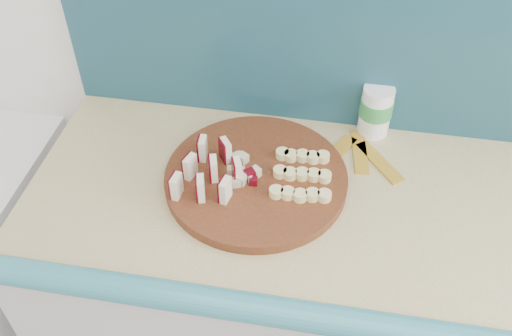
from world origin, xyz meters
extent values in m
cube|color=beige|center=(0.10, 1.50, 0.44)|extent=(2.20, 0.60, 0.88)
cylinder|color=#471D0F|center=(-0.48, 1.53, 0.92)|extent=(0.45, 0.45, 0.03)
cube|color=#F5E6C4|center=(-0.64, 1.44, 0.97)|extent=(0.02, 0.04, 0.06)
cube|color=#4E050F|center=(-0.65, 1.43, 0.97)|extent=(0.01, 0.04, 0.06)
cube|color=#F5E6C4|center=(-0.63, 1.50, 0.97)|extent=(0.02, 0.04, 0.06)
cube|color=#4E050F|center=(-0.64, 1.50, 0.97)|extent=(0.01, 0.04, 0.06)
cube|color=#F5E6C4|center=(-0.61, 1.56, 0.97)|extent=(0.02, 0.04, 0.06)
cube|color=#4E050F|center=(-0.62, 1.56, 0.97)|extent=(0.01, 0.04, 0.06)
cube|color=#F5E6C4|center=(-0.59, 1.44, 0.97)|extent=(0.02, 0.04, 0.06)
cube|color=#4E050F|center=(-0.60, 1.44, 0.97)|extent=(0.01, 0.04, 0.06)
cube|color=#F5E6C4|center=(-0.57, 1.50, 0.97)|extent=(0.02, 0.04, 0.06)
cube|color=#4E050F|center=(-0.58, 1.50, 0.97)|extent=(0.01, 0.04, 0.06)
cube|color=#F5E6C4|center=(-0.56, 1.57, 0.97)|extent=(0.02, 0.04, 0.06)
cube|color=#4E050F|center=(-0.57, 1.57, 0.97)|extent=(0.01, 0.04, 0.06)
cube|color=#F5E6C4|center=(-0.53, 1.44, 0.97)|extent=(0.02, 0.04, 0.06)
cube|color=#4E050F|center=(-0.54, 1.44, 0.97)|extent=(0.01, 0.04, 0.06)
cube|color=#F5E6C4|center=(-0.52, 1.51, 0.97)|extent=(0.02, 0.04, 0.06)
cube|color=#4E050F|center=(-0.53, 1.51, 0.97)|extent=(0.01, 0.04, 0.06)
cube|color=beige|center=(-0.50, 1.53, 0.95)|extent=(0.02, 0.02, 0.02)
cube|color=beige|center=(-0.49, 1.54, 0.95)|extent=(0.02, 0.02, 0.02)
cube|color=#4E050F|center=(-0.49, 1.55, 0.95)|extent=(0.02, 0.02, 0.02)
cube|color=beige|center=(-0.51, 1.54, 0.95)|extent=(0.02, 0.02, 0.02)
cube|color=beige|center=(-0.52, 1.55, 0.95)|extent=(0.02, 0.02, 0.02)
cube|color=beige|center=(-0.53, 1.54, 0.95)|extent=(0.02, 0.02, 0.02)
cube|color=beige|center=(-0.52, 1.53, 0.95)|extent=(0.02, 0.02, 0.02)
cube|color=beige|center=(-0.53, 1.52, 0.95)|extent=(0.02, 0.02, 0.02)
cube|color=#4E050F|center=(-0.53, 1.51, 0.95)|extent=(0.02, 0.02, 0.02)
cube|color=beige|center=(-0.51, 1.51, 0.95)|extent=(0.02, 0.02, 0.02)
cube|color=beige|center=(-0.50, 1.51, 0.95)|extent=(0.02, 0.02, 0.02)
cube|color=beige|center=(-0.50, 1.52, 0.95)|extent=(0.02, 0.02, 0.02)
cube|color=beige|center=(-0.49, 1.52, 0.95)|extent=(0.02, 0.02, 0.02)
cylinder|color=#F0DF92|center=(-0.43, 1.47, 0.95)|extent=(0.03, 0.03, 0.02)
cylinder|color=#F0DF92|center=(-0.40, 1.47, 0.95)|extent=(0.03, 0.03, 0.02)
cylinder|color=#F0DF92|center=(-0.38, 1.47, 0.95)|extent=(0.03, 0.03, 0.02)
cylinder|color=#F0DF92|center=(-0.35, 1.48, 0.95)|extent=(0.03, 0.03, 0.02)
cylinder|color=#F0DF92|center=(-0.33, 1.48, 0.95)|extent=(0.03, 0.03, 0.02)
cylinder|color=#F0DF92|center=(-0.43, 1.53, 0.95)|extent=(0.03, 0.03, 0.02)
cylinder|color=#F0DF92|center=(-0.40, 1.53, 0.95)|extent=(0.03, 0.03, 0.02)
cylinder|color=#F0DF92|center=(-0.38, 1.54, 0.95)|extent=(0.03, 0.03, 0.02)
cylinder|color=#F0DF92|center=(-0.35, 1.54, 0.95)|extent=(0.03, 0.03, 0.02)
cylinder|color=#F0DF92|center=(-0.33, 1.54, 0.95)|extent=(0.03, 0.03, 0.02)
cylinder|color=#F0DF92|center=(-0.43, 1.60, 0.95)|extent=(0.03, 0.03, 0.02)
cylinder|color=#F0DF92|center=(-0.41, 1.60, 0.95)|extent=(0.03, 0.03, 0.02)
cylinder|color=#F0DF92|center=(-0.38, 1.60, 0.95)|extent=(0.03, 0.03, 0.02)
cylinder|color=#F0DF92|center=(-0.36, 1.60, 0.95)|extent=(0.03, 0.03, 0.02)
cylinder|color=#F0DF92|center=(-0.33, 1.60, 0.95)|extent=(0.03, 0.03, 0.02)
cylinder|color=white|center=(-0.22, 1.76, 0.98)|extent=(0.08, 0.08, 0.13)
cylinder|color=#349146|center=(-0.22, 1.76, 0.99)|extent=(0.08, 0.08, 0.04)
cube|color=gold|center=(-0.31, 1.65, 0.91)|extent=(0.10, 0.15, 0.01)
cube|color=gold|center=(-0.25, 1.67, 0.91)|extent=(0.05, 0.16, 0.01)
cube|color=gold|center=(-0.20, 1.64, 0.91)|extent=(0.12, 0.14, 0.01)
camera|label=1|loc=(-0.32, 0.62, 1.86)|focal=40.00mm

